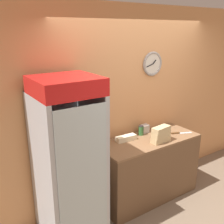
# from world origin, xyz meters

# --- Properties ---
(wall_back) EXTENTS (5.20, 0.09, 2.70)m
(wall_back) POSITION_xyz_m (0.00, 1.20, 1.35)
(wall_back) COLOR tan
(wall_back) RESTS_ON ground_plane
(prep_counter) EXTENTS (1.49, 0.60, 0.91)m
(prep_counter) POSITION_xyz_m (0.00, 0.85, 0.46)
(prep_counter) COLOR brown
(prep_counter) RESTS_ON ground_plane
(beverage_cooler) EXTENTS (0.65, 0.71, 1.92)m
(beverage_cooler) POSITION_xyz_m (-1.25, 0.84, 1.04)
(beverage_cooler) COLOR #B2B7BC
(beverage_cooler) RESTS_ON ground_plane
(sandwich_stack_bottom) EXTENTS (0.28, 0.12, 0.07)m
(sandwich_stack_bottom) POSITION_xyz_m (0.06, 0.69, 0.95)
(sandwich_stack_bottom) COLOR tan
(sandwich_stack_bottom) RESTS_ON prep_counter
(sandwich_stack_middle) EXTENTS (0.28, 0.14, 0.07)m
(sandwich_stack_middle) POSITION_xyz_m (0.06, 0.69, 1.02)
(sandwich_stack_middle) COLOR tan
(sandwich_stack_middle) RESTS_ON sandwich_stack_bottom
(sandwich_stack_top) EXTENTS (0.29, 0.15, 0.07)m
(sandwich_stack_top) POSITION_xyz_m (0.06, 0.69, 1.10)
(sandwich_stack_top) COLOR tan
(sandwich_stack_top) RESTS_ON sandwich_stack_middle
(sandwich_flat_left) EXTENTS (0.30, 0.12, 0.07)m
(sandwich_flat_left) POSITION_xyz_m (-0.30, 0.99, 0.95)
(sandwich_flat_left) COLOR beige
(sandwich_flat_left) RESTS_ON prep_counter
(chefs_knife) EXTENTS (0.31, 0.15, 0.02)m
(chefs_knife) POSITION_xyz_m (0.50, 0.76, 0.92)
(chefs_knife) COLOR silver
(chefs_knife) RESTS_ON prep_counter
(condiment_jar) EXTENTS (0.07, 0.07, 0.14)m
(condiment_jar) POSITION_xyz_m (0.00, 1.03, 0.98)
(condiment_jar) COLOR #336B38
(condiment_jar) RESTS_ON prep_counter
(napkin_dispenser) EXTENTS (0.11, 0.09, 0.12)m
(napkin_dispenser) POSITION_xyz_m (0.11, 1.07, 0.97)
(napkin_dispenser) COLOR #B7B2AD
(napkin_dispenser) RESTS_ON prep_counter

